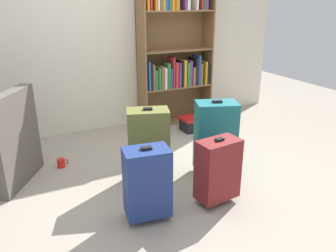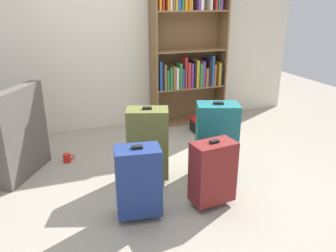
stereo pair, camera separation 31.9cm
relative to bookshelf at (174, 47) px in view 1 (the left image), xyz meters
The scene contains 9 objects.
ground_plane 2.13m from the bookshelf, 118.31° to the right, with size 9.12×9.12×0.00m, color #9E9384.
back_wall 0.93m from the bookshelf, 166.02° to the left, with size 5.21×0.10×2.60m, color beige.
bookshelf is the anchor object (origin of this frame).
mug 2.18m from the bookshelf, 155.24° to the right, with size 0.12×0.08×0.10m.
storage_box 1.09m from the bookshelf, 72.73° to the right, with size 0.50×0.25×0.19m.
suitcase_navy_blue 2.51m from the bookshelf, 121.86° to the right, with size 0.38×0.28×0.63m.
suitcase_dark_red 2.30m from the bookshelf, 106.89° to the right, with size 0.38×0.25×0.60m.
suitcase_teal 1.81m from the bookshelf, 102.83° to the right, with size 0.46×0.37×0.78m.
suitcase_olive 1.92m from the bookshelf, 124.55° to the right, with size 0.44×0.34×0.75m.
Camera 1 is at (-1.26, -2.58, 1.67)m, focal length 35.98 mm.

